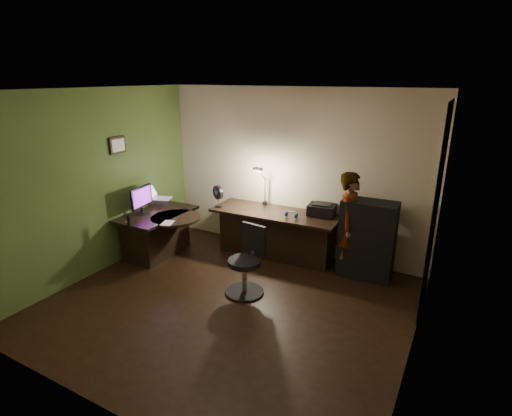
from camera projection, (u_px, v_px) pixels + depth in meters
The scene contains 27 objects.
floor at pixel (228, 304), 5.24m from camera, with size 4.50×4.00×0.01m, color black.
ceiling at pixel (222, 90), 4.39m from camera, with size 4.50×4.00×0.01m, color silver.
wall_back at pixel (292, 173), 6.49m from camera, with size 4.50×0.01×2.70m, color tan.
wall_front at pixel (87, 276), 3.15m from camera, with size 4.50×0.01×2.70m, color tan.
wall_left at pixel (96, 183), 5.84m from camera, with size 0.01×4.00×2.70m, color tan.
wall_right at pixel (425, 242), 3.79m from camera, with size 0.01×4.00×2.70m, color tan.
green_wall_overlay at pixel (96, 184), 5.83m from camera, with size 0.00×4.00×2.70m, color #405925.
arched_doorway at pixel (435, 212), 4.77m from camera, with size 0.01×0.90×2.60m, color black.
french_door at pixel (410, 296), 3.44m from camera, with size 0.02×0.92×2.10m, color white.
framed_picture at pixel (117, 145), 6.04m from camera, with size 0.04×0.30×0.25m, color black.
desk_left at pixel (159, 234), 6.59m from camera, with size 0.78×1.27×0.73m, color black.
desk_right at pixel (275, 234), 6.51m from camera, with size 2.07×0.72×0.78m, color black.
cabinet at pixel (367, 240), 5.80m from camera, with size 0.78×0.39×1.17m, color black.
laptop_stand at pixel (160, 202), 6.91m from camera, with size 0.26×0.22×0.11m, color silver.
laptop at pixel (161, 192), 6.84m from camera, with size 0.36×0.33×0.25m, color silver.
monitor at pixel (141, 204), 6.38m from camera, with size 0.10×0.52×0.34m, color black.
mouse at pixel (128, 221), 6.08m from camera, with size 0.06×0.09×0.03m, color silver.
phone at pixel (159, 213), 6.48m from camera, with size 0.06×0.11×0.01m, color black.
pen at pixel (176, 211), 6.58m from camera, with size 0.01×0.12×0.01m, color black.
speaker at pixel (129, 221), 5.92m from camera, with size 0.07×0.07×0.17m, color black.
notepad at pixel (168, 223), 6.04m from camera, with size 0.16×0.23×0.01m, color silver.
desk_fan at pixel (218, 196), 6.58m from camera, with size 0.23×0.13×0.36m, color black.
headphones at pixel (291, 214), 6.11m from camera, with size 0.20×0.09×0.10m, color navy.
printer at pixel (322, 209), 6.19m from camera, with size 0.41×0.32×0.18m, color black.
desk_lamp at pixel (265, 184), 6.59m from camera, with size 0.18×0.34×0.74m, color black.
office_chair at pixel (244, 262), 5.36m from camera, with size 0.53×0.53×0.95m, color black.
person at pixel (350, 224), 5.86m from camera, with size 0.56×0.37×1.56m, color #D8A88C.
Camera 1 is at (2.52, -3.84, 2.85)m, focal length 28.00 mm.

